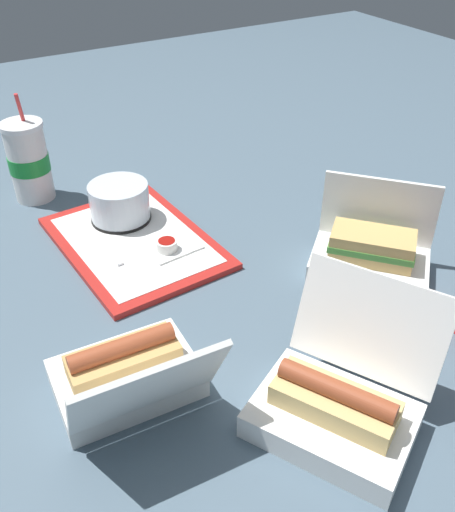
{
  "coord_description": "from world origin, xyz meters",
  "views": [
    {
      "loc": [
        -0.66,
        0.46,
        0.63
      ],
      "look_at": [
        0.05,
        0.04,
        0.05
      ],
      "focal_mm": 40.0,
      "sensor_mm": 36.0,
      "label": 1
    }
  ],
  "objects_px": {
    "clamshell_sandwich_front": "(371,254)",
    "clamshell_hotdog_right": "(128,374)",
    "food_tray": "(135,242)",
    "cake_container": "(120,203)",
    "plastic_fork": "(108,250)",
    "clamshell_hotdog_back": "(337,403)",
    "soda_cup_back": "(29,161)",
    "ketchup_cup": "(167,246)"
  },
  "relations": [
    {
      "from": "ketchup_cup",
      "to": "clamshell_hotdog_back",
      "type": "relative_size",
      "value": 0.14
    },
    {
      "from": "clamshell_sandwich_front",
      "to": "soda_cup_back",
      "type": "xyz_separation_m",
      "value": [
        0.59,
        0.45,
        0.04
      ]
    },
    {
      "from": "food_tray",
      "to": "cake_container",
      "type": "relative_size",
      "value": 3.12
    },
    {
      "from": "clamshell_sandwich_front",
      "to": "food_tray",
      "type": "bearing_deg",
      "value": 47.65
    },
    {
      "from": "ketchup_cup",
      "to": "soda_cup_back",
      "type": "height_order",
      "value": "soda_cup_back"
    },
    {
      "from": "ketchup_cup",
      "to": "plastic_fork",
      "type": "xyz_separation_m",
      "value": [
        0.06,
        0.1,
        -0.01
      ]
    },
    {
      "from": "food_tray",
      "to": "soda_cup_back",
      "type": "xyz_separation_m",
      "value": [
        0.29,
        0.12,
        0.08
      ]
    },
    {
      "from": "food_tray",
      "to": "clamshell_sandwich_front",
      "type": "relative_size",
      "value": 1.58
    },
    {
      "from": "clamshell_hotdog_back",
      "to": "plastic_fork",
      "type": "bearing_deg",
      "value": 12.98
    },
    {
      "from": "cake_container",
      "to": "clamshell_hotdog_back",
      "type": "height_order",
      "value": "clamshell_hotdog_back"
    },
    {
      "from": "cake_container",
      "to": "soda_cup_back",
      "type": "relative_size",
      "value": 0.52
    },
    {
      "from": "plastic_fork",
      "to": "clamshell_hotdog_back",
      "type": "distance_m",
      "value": 0.54
    },
    {
      "from": "ketchup_cup",
      "to": "soda_cup_back",
      "type": "relative_size",
      "value": 0.17
    },
    {
      "from": "plastic_fork",
      "to": "soda_cup_back",
      "type": "height_order",
      "value": "soda_cup_back"
    },
    {
      "from": "cake_container",
      "to": "clamshell_sandwich_front",
      "type": "xyz_separation_m",
      "value": [
        -0.39,
        -0.33,
        -0.01
      ]
    },
    {
      "from": "cake_container",
      "to": "clamshell_hotdog_back",
      "type": "relative_size",
      "value": 0.44
    },
    {
      "from": "plastic_fork",
      "to": "soda_cup_back",
      "type": "bearing_deg",
      "value": 7.8
    },
    {
      "from": "plastic_fork",
      "to": "clamshell_hotdog_right",
      "type": "height_order",
      "value": "clamshell_hotdog_right"
    },
    {
      "from": "clamshell_hotdog_back",
      "to": "clamshell_sandwich_front",
      "type": "bearing_deg",
      "value": -49.02
    },
    {
      "from": "food_tray",
      "to": "clamshell_hotdog_right",
      "type": "xyz_separation_m",
      "value": [
        -0.35,
        0.15,
        0.03
      ]
    },
    {
      "from": "ketchup_cup",
      "to": "clamshell_hotdog_right",
      "type": "relative_size",
      "value": 0.18
    },
    {
      "from": "clamshell_sandwich_front",
      "to": "soda_cup_back",
      "type": "relative_size",
      "value": 1.03
    },
    {
      "from": "clamshell_hotdog_right",
      "to": "soda_cup_back",
      "type": "height_order",
      "value": "soda_cup_back"
    },
    {
      "from": "clamshell_sandwich_front",
      "to": "plastic_fork",
      "type": "bearing_deg",
      "value": 53.52
    },
    {
      "from": "cake_container",
      "to": "ketchup_cup",
      "type": "distance_m",
      "value": 0.16
    },
    {
      "from": "cake_container",
      "to": "ketchup_cup",
      "type": "bearing_deg",
      "value": -169.05
    },
    {
      "from": "food_tray",
      "to": "soda_cup_back",
      "type": "bearing_deg",
      "value": 21.57
    },
    {
      "from": "plastic_fork",
      "to": "cake_container",
      "type": "bearing_deg",
      "value": -36.32
    },
    {
      "from": "soda_cup_back",
      "to": "plastic_fork",
      "type": "bearing_deg",
      "value": -169.5
    },
    {
      "from": "food_tray",
      "to": "plastic_fork",
      "type": "height_order",
      "value": "plastic_fork"
    },
    {
      "from": "clamshell_hotdog_back",
      "to": "cake_container",
      "type": "bearing_deg",
      "value": 4.98
    },
    {
      "from": "clamshell_sandwich_front",
      "to": "clamshell_hotdog_right",
      "type": "bearing_deg",
      "value": 95.4
    },
    {
      "from": "food_tray",
      "to": "ketchup_cup",
      "type": "relative_size",
      "value": 9.65
    },
    {
      "from": "ketchup_cup",
      "to": "clamshell_sandwich_front",
      "type": "height_order",
      "value": "clamshell_sandwich_front"
    },
    {
      "from": "food_tray",
      "to": "cake_container",
      "type": "height_order",
      "value": "cake_container"
    },
    {
      "from": "cake_container",
      "to": "food_tray",
      "type": "bearing_deg",
      "value": 174.66
    },
    {
      "from": "plastic_fork",
      "to": "food_tray",
      "type": "bearing_deg",
      "value": -79.07
    },
    {
      "from": "ketchup_cup",
      "to": "clamshell_sandwich_front",
      "type": "relative_size",
      "value": 0.16
    },
    {
      "from": "clamshell_sandwich_front",
      "to": "soda_cup_back",
      "type": "distance_m",
      "value": 0.75
    },
    {
      "from": "plastic_fork",
      "to": "clamshell_sandwich_front",
      "type": "relative_size",
      "value": 0.45
    },
    {
      "from": "food_tray",
      "to": "clamshell_hotdog_right",
      "type": "height_order",
      "value": "clamshell_hotdog_right"
    },
    {
      "from": "ketchup_cup",
      "to": "plastic_fork",
      "type": "distance_m",
      "value": 0.11
    }
  ]
}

